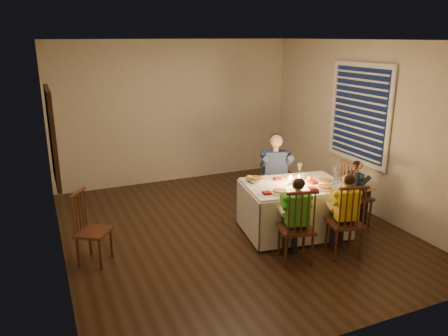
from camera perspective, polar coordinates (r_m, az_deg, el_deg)
name	(u,v)px	position (r m, az deg, el deg)	size (l,w,h in m)	color
ground	(231,229)	(6.29, 0.91, -8.01)	(5.00, 5.00, 0.00)	black
wall_left	(53,159)	(5.37, -21.46, 1.13)	(0.02, 5.00, 2.60)	#B9B29D
wall_right	(364,127)	(7.08, 17.85, 5.08)	(0.02, 5.00, 2.60)	#B9B29D
wall_back	(175,112)	(8.16, -6.37, 7.26)	(4.50, 0.02, 2.60)	#B9B29D
ceiling	(232,40)	(5.71, 1.04, 16.38)	(5.00, 5.00, 0.00)	white
dining_table	(294,198)	(6.10, 9.14, -3.92)	(1.50, 1.18, 0.68)	white
chair_adult	(274,212)	(6.91, 6.52, -5.77)	(0.40, 0.38, 0.97)	#361A0E
chair_near_left	(294,260)	(5.56, 9.17, -11.84)	(0.40, 0.38, 0.97)	#361A0E
chair_near_right	(342,254)	(5.82, 15.14, -10.82)	(0.40, 0.38, 0.97)	#361A0E
chair_end	(353,224)	(6.72, 16.49, -7.09)	(0.40, 0.38, 0.97)	#361A0E
chair_extra	(96,262)	(5.68, -16.34, -11.69)	(0.37, 0.36, 0.91)	#361A0E
adult	(274,212)	(6.91, 6.52, -5.77)	(0.46, 0.42, 1.25)	navy
child_green	(294,260)	(5.56, 9.17, -11.84)	(0.36, 0.33, 1.07)	green
child_yellow	(342,254)	(5.82, 15.14, -10.82)	(0.35, 0.32, 1.07)	yellow
child_teal	(353,224)	(6.72, 16.49, -7.09)	(0.30, 0.28, 0.98)	#182B3E
setting_adult	(290,178)	(6.25, 8.57, -1.29)	(0.26, 0.26, 0.02)	white
setting_green	(280,192)	(5.68, 7.31, -3.12)	(0.26, 0.26, 0.02)	white
setting_yellow	(325,188)	(5.94, 13.05, -2.53)	(0.26, 0.26, 0.02)	white
setting_teal	(325,181)	(6.20, 13.04, -1.72)	(0.26, 0.26, 0.02)	white
candle_left	(291,181)	(5.99, 8.71, -1.71)	(0.06, 0.06, 0.10)	white
candle_right	(299,180)	(6.04, 9.75, -1.61)	(0.06, 0.06, 0.10)	white
squash	(249,178)	(6.07, 3.27, -1.34)	(0.09, 0.09, 0.09)	yellow
orange_fruit	(310,179)	(6.16, 11.14, -1.42)	(0.08, 0.08, 0.08)	orange
serving_bowl	(256,180)	(6.04, 4.17, -1.60)	(0.23, 0.23, 0.06)	white
wall_mirror	(52,136)	(5.62, -21.49, 3.89)	(0.06, 0.95, 1.15)	black
window_blinds	(359,114)	(7.09, 17.20, 6.80)	(0.07, 1.34, 1.54)	#0D1735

